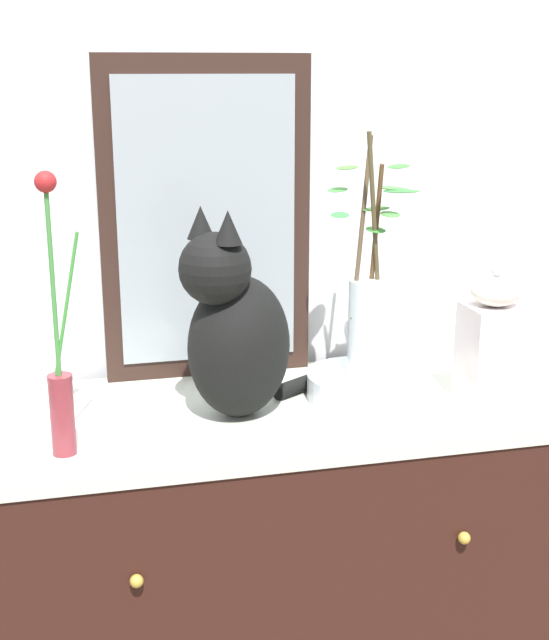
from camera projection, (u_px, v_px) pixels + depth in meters
The scene contains 8 objects.
wall_back at pixel (241, 180), 1.94m from camera, with size 4.40×0.08×2.60m, color silver.
sideboard at pixel (275, 599), 1.88m from camera, with size 1.38×0.51×0.89m.
mirror_leaning at pixel (206, 221), 1.85m from camera, with size 0.45×0.03×0.68m.
cat_sitting at pixel (235, 331), 1.66m from camera, with size 0.38×0.29×0.41m.
vase_slim_green at pixel (60, 375), 1.50m from camera, with size 0.07×0.04×0.49m.
bowl_porcelain at pixel (364, 386), 1.79m from camera, with size 0.23×0.23×0.05m, color white.
vase_glass_clear at pixel (366, 307), 1.74m from camera, with size 0.18×0.18×0.49m.
jar_lidded_porcelain at pixel (492, 343), 1.73m from camera, with size 0.11×0.11×0.29m.
Camera 1 is at (-0.38, -1.59, 1.54)m, focal length 49.12 mm.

